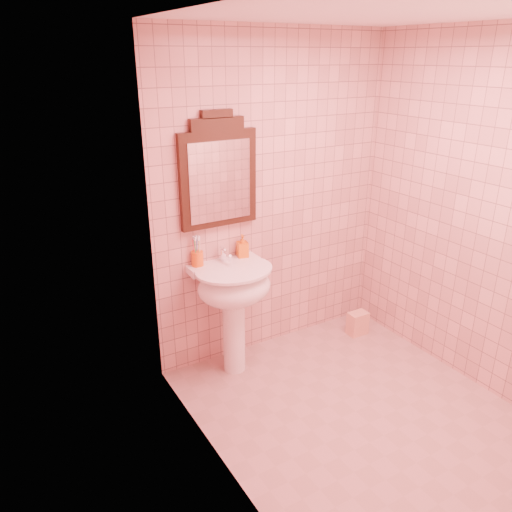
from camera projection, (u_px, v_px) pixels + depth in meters
floor at (356, 411)px, 3.46m from camera, size 2.20×2.20×0.00m
back_wall at (273, 200)px, 3.87m from camera, size 2.00×0.02×2.50m
pedestal_sink at (234, 293)px, 3.68m from camera, size 0.58×0.58×0.86m
faucet at (225, 255)px, 3.69m from camera, size 0.04×0.16×0.11m
mirror at (218, 174)px, 3.52m from camera, size 0.59×0.06×0.82m
toothbrush_cup at (197, 258)px, 3.63m from camera, size 0.09×0.09×0.20m
soap_dispenser at (242, 246)px, 3.78m from camera, size 0.10×0.10×0.18m
towel at (358, 323)px, 4.39m from camera, size 0.17×0.12×0.21m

